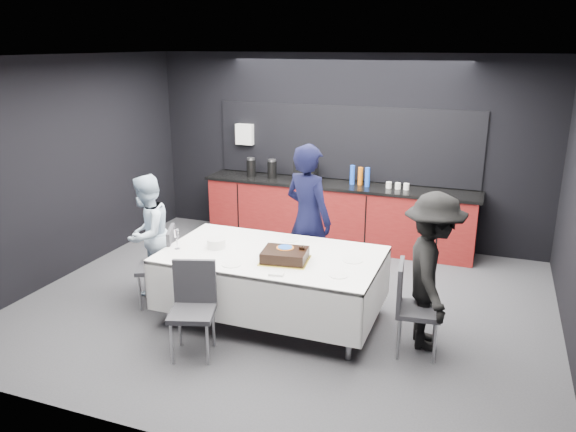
# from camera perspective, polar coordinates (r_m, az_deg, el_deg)

# --- Properties ---
(ground) EXTENTS (6.00, 6.00, 0.00)m
(ground) POSITION_cam_1_polar(r_m,az_deg,el_deg) (6.66, -0.31, -8.90)
(ground) COLOR #3D3E42
(ground) RESTS_ON ground
(room_shell) EXTENTS (6.04, 5.04, 2.82)m
(room_shell) POSITION_cam_1_polar(r_m,az_deg,el_deg) (6.08, -0.33, 7.03)
(room_shell) COLOR white
(room_shell) RESTS_ON ground
(kitchenette) EXTENTS (4.10, 0.64, 2.05)m
(kitchenette) POSITION_cam_1_polar(r_m,az_deg,el_deg) (8.44, 4.95, 0.70)
(kitchenette) COLOR #62100F
(kitchenette) RESTS_ON ground
(party_table) EXTENTS (2.32, 1.32, 0.78)m
(party_table) POSITION_cam_1_polar(r_m,az_deg,el_deg) (6.06, -1.67, -5.01)
(party_table) COLOR #99999E
(party_table) RESTS_ON ground
(cake_assembly) EXTENTS (0.53, 0.46, 0.16)m
(cake_assembly) POSITION_cam_1_polar(r_m,az_deg,el_deg) (5.78, -0.31, -4.02)
(cake_assembly) COLOR gold
(cake_assembly) RESTS_ON party_table
(plate_stack) EXTENTS (0.20, 0.20, 0.10)m
(plate_stack) POSITION_cam_1_polar(r_m,az_deg,el_deg) (6.20, -7.30, -2.76)
(plate_stack) COLOR white
(plate_stack) RESTS_ON party_table
(loose_plate_near) EXTENTS (0.20, 0.20, 0.01)m
(loose_plate_near) POSITION_cam_1_polar(r_m,az_deg,el_deg) (5.73, -5.76, -4.90)
(loose_plate_near) COLOR white
(loose_plate_near) RESTS_ON party_table
(loose_plate_right_a) EXTENTS (0.22, 0.22, 0.01)m
(loose_plate_right_a) POSITION_cam_1_polar(r_m,az_deg,el_deg) (5.85, 6.59, -4.46)
(loose_plate_right_a) COLOR white
(loose_plate_right_a) RESTS_ON party_table
(loose_plate_right_b) EXTENTS (0.19, 0.19, 0.01)m
(loose_plate_right_b) POSITION_cam_1_polar(r_m,az_deg,el_deg) (5.47, 5.16, -6.01)
(loose_plate_right_b) COLOR white
(loose_plate_right_b) RESTS_ON party_table
(loose_plate_far) EXTENTS (0.21, 0.21, 0.01)m
(loose_plate_far) POSITION_cam_1_polar(r_m,az_deg,el_deg) (6.41, 0.17, -2.38)
(loose_plate_far) COLOR white
(loose_plate_far) RESTS_ON party_table
(fork_pile) EXTENTS (0.16, 0.11, 0.02)m
(fork_pile) POSITION_cam_1_polar(r_m,az_deg,el_deg) (5.46, -1.19, -5.90)
(fork_pile) COLOR white
(fork_pile) RESTS_ON party_table
(champagne_flute) EXTENTS (0.06, 0.06, 0.22)m
(champagne_flute) POSITION_cam_1_polar(r_m,az_deg,el_deg) (6.20, -11.26, -1.91)
(champagne_flute) COLOR white
(champagne_flute) RESTS_ON party_table
(chair_left) EXTENTS (0.55, 0.55, 0.92)m
(chair_left) POSITION_cam_1_polar(r_m,az_deg,el_deg) (6.62, -12.61, -4.47)
(chair_left) COLOR #2E2E33
(chair_left) RESTS_ON ground
(chair_right) EXTENTS (0.47, 0.47, 0.92)m
(chair_right) POSITION_cam_1_polar(r_m,az_deg,el_deg) (5.61, 12.35, -8.50)
(chair_right) COLOR #2E2E33
(chair_right) RESTS_ON ground
(chair_near) EXTENTS (0.53, 0.53, 0.92)m
(chair_near) POSITION_cam_1_polar(r_m,az_deg,el_deg) (5.57, -9.60, -8.56)
(chair_near) COLOR #2E2E33
(chair_near) RESTS_ON ground
(person_center) EXTENTS (0.79, 0.67, 1.83)m
(person_center) POSITION_cam_1_polar(r_m,az_deg,el_deg) (6.71, 2.06, -0.32)
(person_center) COLOR black
(person_center) RESTS_ON ground
(person_left) EXTENTS (0.60, 0.75, 1.45)m
(person_left) POSITION_cam_1_polar(r_m,az_deg,el_deg) (6.95, -14.09, -1.84)
(person_left) COLOR silver
(person_left) RESTS_ON ground
(person_right) EXTENTS (0.82, 1.14, 1.59)m
(person_right) POSITION_cam_1_polar(r_m,az_deg,el_deg) (5.67, 14.40, -5.51)
(person_right) COLOR black
(person_right) RESTS_ON ground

